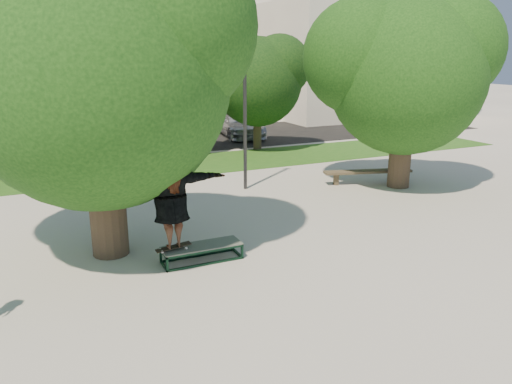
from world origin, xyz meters
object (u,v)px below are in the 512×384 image
grind_box (202,253)px  car_dark (83,132)px  bench (368,172)px  car_grey (151,134)px  car_silver_b (239,123)px  car_silver_a (46,140)px  tree_right (403,67)px  tree_left (90,59)px  lamppost (245,97)px

grind_box → car_dark: (-0.66, 16.67, 0.50)m
bench → car_dark: size_ratio=0.77×
car_grey → car_silver_b: 5.86m
bench → car_grey: size_ratio=0.55×
car_silver_a → car_grey: size_ratio=0.82×
tree_right → car_silver_b: size_ratio=1.32×
car_dark → car_silver_b: 8.36m
tree_right → car_silver_b: bearing=93.0°
tree_left → car_silver_a: (-0.65, 12.41, -3.62)m
tree_right → car_grey: (-6.14, 10.42, -3.29)m
tree_right → car_grey: size_ratio=1.13×
car_dark → grind_box: bearing=-82.6°
car_dark → car_grey: 4.05m
car_dark → car_grey: car_grey is taller
lamppost → car_silver_a: (-5.94, 8.50, -2.35)m
tree_left → car_silver_a: size_ratio=1.51×
car_silver_a → car_grey: 4.72m
bench → tree_right: bearing=-31.7°
tree_right → car_silver_b: 12.96m
tree_left → car_silver_a: tree_left is taller
tree_left → car_grey: bearing=71.8°
car_silver_b → car_silver_a: bearing=-161.5°
grind_box → bench: bearing=28.0°
car_silver_a → tree_left: bearing=-77.6°
grind_box → car_silver_a: bearing=100.4°
tree_right → car_dark: tree_right is taller
tree_left → car_grey: tree_left is taller
tree_left → car_dark: size_ratio=1.71×
car_grey → car_dark: bearing=126.9°
grind_box → car_silver_a: (-2.54, 13.80, 0.61)m
tree_right → car_silver_b: tree_right is taller
car_silver_a → car_dark: (1.87, 2.87, -0.12)m
tree_left → bench: tree_left is taller
car_dark → bench: bearing=-51.3°
lamppost → bench: size_ratio=1.91×
lamppost → grind_box: size_ratio=3.39×
car_silver_b → lamppost: bearing=-104.9°
tree_right → lamppost: tree_right is taller
car_dark → car_grey: bearing=-40.1°
bench → car_silver_a: 14.10m
car_dark → tree_left: bearing=-89.5°
tree_left → lamppost: (5.29, 3.91, -1.27)m
car_grey → car_silver_b: (5.48, 2.08, -0.09)m
car_silver_a → car_dark: 3.43m
lamppost → car_grey: size_ratio=1.06×
grind_box → lamppost: bearing=57.3°
lamppost → car_grey: bearing=98.2°
lamppost → bench: bearing=-15.8°
tree_left → lamppost: 6.70m
grind_box → car_grey: 13.98m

